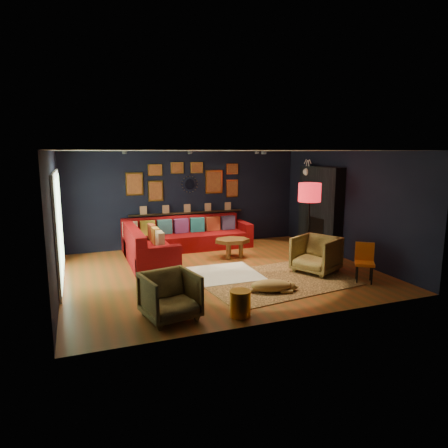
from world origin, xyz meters
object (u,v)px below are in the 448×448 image
object	(u,v)px
gold_stool	(240,303)
sectional	(173,242)
dog	(271,283)
floor_lamp	(310,195)
orange_chair	(365,259)
armchair_right	(316,253)
coffee_table	(232,242)
pouf	(159,266)
armchair_left	(170,294)

from	to	relation	value
gold_stool	sectional	bearing A→B (deg)	91.09
sectional	dog	bearing A→B (deg)	-72.99
dog	floor_lamp	bearing A→B (deg)	58.37
sectional	gold_stool	world-z (taller)	sectional
orange_chair	dog	distance (m)	2.08
armchair_right	dog	xyz separation A→B (m)	(-1.50, -0.80, -0.26)
sectional	gold_stool	xyz separation A→B (m)	(0.08, -4.16, -0.11)
floor_lamp	dog	xyz separation A→B (m)	(-1.73, -1.51, -1.41)
coffee_table	pouf	distance (m)	2.13
armchair_right	dog	world-z (taller)	armchair_right
gold_stool	floor_lamp	xyz separation A→B (m)	(2.69, 2.30, 1.38)
orange_chair	floor_lamp	distance (m)	1.96
pouf	orange_chair	world-z (taller)	orange_chair
sectional	armchair_left	world-z (taller)	sectional
armchair_right	orange_chair	world-z (taller)	armchair_right
floor_lamp	armchair_right	bearing A→B (deg)	-108.37
coffee_table	gold_stool	distance (m)	3.60
sectional	orange_chair	xyz separation A→B (m)	(3.10, -3.42, 0.14)
orange_chair	floor_lamp	size ratio (longest dim) A/B	0.42
sectional	pouf	distance (m)	1.67
gold_stool	dog	distance (m)	1.24
armchair_right	gold_stool	xyz separation A→B (m)	(-2.45, -1.59, -0.22)
armchair_left	coffee_table	bearing A→B (deg)	41.90
armchair_left	dog	xyz separation A→B (m)	(2.01, 0.49, -0.23)
armchair_right	dog	bearing A→B (deg)	-89.31
gold_stool	floor_lamp	distance (m)	3.80
orange_chair	coffee_table	bearing A→B (deg)	159.53
armchair_right	orange_chair	size ratio (longest dim) A/B	1.11
armchair_left	dog	bearing A→B (deg)	2.00
coffee_table	orange_chair	xyz separation A→B (m)	(1.80, -2.65, 0.08)
coffee_table	armchair_left	size ratio (longest dim) A/B	1.22
pouf	orange_chair	bearing A→B (deg)	-26.74
gold_stool	armchair_left	bearing A→B (deg)	164.16
pouf	dog	world-z (taller)	dog
armchair_left	armchair_right	xyz separation A→B (m)	(3.51, 1.29, 0.03)
armchair_left	floor_lamp	distance (m)	4.41
sectional	armchair_left	distance (m)	3.98
sectional	armchair_right	distance (m)	3.61
sectional	coffee_table	xyz separation A→B (m)	(1.30, -0.78, 0.06)
armchair_left	gold_stool	distance (m)	1.12
orange_chair	floor_lamp	xyz separation A→B (m)	(-0.33, 1.56, 1.14)
gold_stool	floor_lamp	world-z (taller)	floor_lamp
armchair_right	floor_lamp	bearing A→B (deg)	134.23
armchair_right	sectional	bearing A→B (deg)	-162.91
sectional	dog	xyz separation A→B (m)	(1.03, -3.37, -0.14)
pouf	dog	bearing A→B (deg)	-47.19
armchair_right	pouf	bearing A→B (deg)	-135.57
sectional	coffee_table	world-z (taller)	sectional
sectional	orange_chair	size ratio (longest dim) A/B	4.35
pouf	gold_stool	world-z (taller)	gold_stool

